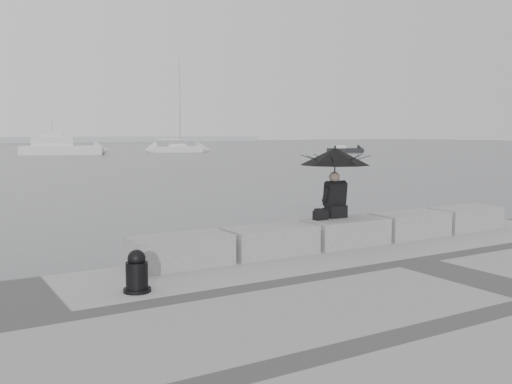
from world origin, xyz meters
TOP-DOWN VIEW (x-y plane):
  - ground at (0.00, 0.00)m, footprint 360.00×360.00m
  - stone_block_far_left at (-3.40, -0.45)m, footprint 1.60×0.80m
  - stone_block_left at (-1.70, -0.45)m, footprint 1.60×0.80m
  - stone_block_centre at (0.00, -0.45)m, footprint 1.60×0.80m
  - stone_block_right at (1.70, -0.45)m, footprint 1.60×0.80m
  - stone_block_far_right at (3.40, -0.45)m, footprint 1.60×0.80m
  - seated_person at (-0.03, -0.14)m, footprint 1.38×1.38m
  - bag at (-0.46, -0.27)m, footprint 0.27×0.16m
  - mooring_bollard at (-4.50, -1.54)m, footprint 0.37×0.37m
  - sailboat_right at (24.08, 64.17)m, footprint 6.98×3.84m
  - motor_cruiser at (8.39, 63.17)m, footprint 9.94×5.07m
  - small_motorboat at (43.09, 51.36)m, footprint 4.94×3.33m

SIDE VIEW (x-z plane):
  - ground at x=0.00m, z-range 0.00..0.00m
  - small_motorboat at x=43.09m, z-range -0.23..0.87m
  - sailboat_right at x=24.08m, z-range -5.91..6.99m
  - mooring_bollard at x=-4.50m, z-range 0.45..1.04m
  - stone_block_far_left at x=-3.40m, z-range 0.50..1.00m
  - stone_block_left at x=-1.70m, z-range 0.50..1.00m
  - stone_block_centre at x=0.00m, z-range 0.50..1.00m
  - stone_block_right at x=1.70m, z-range 0.50..1.00m
  - stone_block_far_right at x=3.40m, z-range 0.50..1.00m
  - motor_cruiser at x=8.39m, z-range -1.36..3.14m
  - bag at x=-0.46m, z-range 1.00..1.17m
  - seated_person at x=-0.03m, z-range 1.35..2.74m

